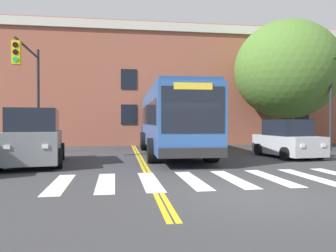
{
  "coord_description": "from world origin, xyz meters",
  "views": [
    {
      "loc": [
        -3.1,
        -7.35,
        1.74
      ],
      "look_at": [
        -0.76,
        8.64,
        1.5
      ],
      "focal_mm": 35.0,
      "sensor_mm": 36.0,
      "label": 1
    }
  ],
  "objects_px": {
    "car_silver_far_lane": "(287,140)",
    "car_grey_near_lane": "(34,138)",
    "traffic_light_far_corner": "(30,78)",
    "street_tree_curbside_large": "(287,70)",
    "car_navy_behind_bus": "(151,130)",
    "city_bus": "(171,119)"
  },
  "relations": [
    {
      "from": "car_grey_near_lane",
      "to": "traffic_light_far_corner",
      "type": "height_order",
      "value": "traffic_light_far_corner"
    },
    {
      "from": "city_bus",
      "to": "street_tree_curbside_large",
      "type": "distance_m",
      "value": 9.82
    },
    {
      "from": "car_silver_far_lane",
      "to": "car_navy_behind_bus",
      "type": "height_order",
      "value": "car_navy_behind_bus"
    },
    {
      "from": "car_silver_far_lane",
      "to": "car_grey_near_lane",
      "type": "bearing_deg",
      "value": -174.89
    },
    {
      "from": "car_silver_far_lane",
      "to": "car_navy_behind_bus",
      "type": "bearing_deg",
      "value": 117.68
    },
    {
      "from": "car_grey_near_lane",
      "to": "traffic_light_far_corner",
      "type": "relative_size",
      "value": 0.86
    },
    {
      "from": "car_navy_behind_bus",
      "to": "traffic_light_far_corner",
      "type": "relative_size",
      "value": 0.91
    },
    {
      "from": "city_bus",
      "to": "traffic_light_far_corner",
      "type": "height_order",
      "value": "traffic_light_far_corner"
    },
    {
      "from": "car_navy_behind_bus",
      "to": "traffic_light_far_corner",
      "type": "xyz_separation_m",
      "value": [
        -6.81,
        -8.31,
        2.81
      ]
    },
    {
      "from": "car_silver_far_lane",
      "to": "car_navy_behind_bus",
      "type": "distance_m",
      "value": 11.99
    },
    {
      "from": "car_grey_near_lane",
      "to": "street_tree_curbside_large",
      "type": "relative_size",
      "value": 0.57
    },
    {
      "from": "car_grey_near_lane",
      "to": "traffic_light_far_corner",
      "type": "bearing_deg",
      "value": 106.73
    },
    {
      "from": "city_bus",
      "to": "street_tree_curbside_large",
      "type": "bearing_deg",
      "value": 23.47
    },
    {
      "from": "car_grey_near_lane",
      "to": "street_tree_curbside_large",
      "type": "bearing_deg",
      "value": 25.57
    },
    {
      "from": "street_tree_curbside_large",
      "to": "traffic_light_far_corner",
      "type": "bearing_deg",
      "value": -166.83
    },
    {
      "from": "car_grey_near_lane",
      "to": "traffic_light_far_corner",
      "type": "distance_m",
      "value": 4.46
    },
    {
      "from": "city_bus",
      "to": "car_silver_far_lane",
      "type": "height_order",
      "value": "city_bus"
    },
    {
      "from": "city_bus",
      "to": "traffic_light_far_corner",
      "type": "relative_size",
      "value": 2.03
    },
    {
      "from": "car_silver_far_lane",
      "to": "traffic_light_far_corner",
      "type": "height_order",
      "value": "traffic_light_far_corner"
    },
    {
      "from": "city_bus",
      "to": "car_grey_near_lane",
      "type": "bearing_deg",
      "value": -151.64
    },
    {
      "from": "car_silver_far_lane",
      "to": "street_tree_curbside_large",
      "type": "bearing_deg",
      "value": 61.98
    },
    {
      "from": "car_navy_behind_bus",
      "to": "car_silver_far_lane",
      "type": "bearing_deg",
      "value": -62.32
    }
  ]
}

